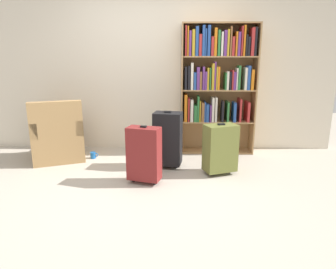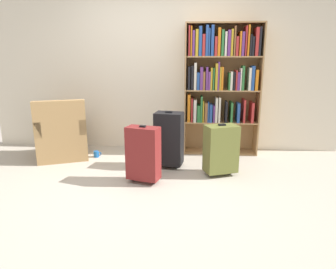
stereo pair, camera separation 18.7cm
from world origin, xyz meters
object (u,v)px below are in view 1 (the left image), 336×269
bookshelf (216,80)px  armchair (58,138)px  suitcase_black (168,139)px  suitcase_dark_red (144,154)px  suitcase_olive (220,148)px  mug (93,155)px

bookshelf → armchair: bookshelf is taller
suitcase_black → suitcase_dark_red: suitcase_black is taller
bookshelf → suitcase_dark_red: bookshelf is taller
suitcase_black → suitcase_olive: (0.68, -0.24, -0.06)m
suitcase_dark_red → armchair: bearing=147.9°
mug → suitcase_black: suitcase_black is taller
bookshelf → suitcase_olive: (-0.04, -0.97, -0.79)m
mug → suitcase_olive: suitcase_olive is taller
bookshelf → suitcase_olive: size_ratio=2.91×
bookshelf → mug: bearing=-167.9°
suitcase_dark_red → mug: bearing=134.3°
armchair → suitcase_black: bearing=-10.5°
bookshelf → suitcase_black: bearing=-134.4°
mug → suitcase_dark_red: bearing=-45.7°
armchair → mug: armchair is taller
armchair → suitcase_dark_red: (1.36, -0.85, 0.05)m
suitcase_black → suitcase_dark_red: bearing=-115.8°
mug → suitcase_olive: bearing=-17.5°
armchair → suitcase_olive: 2.37m
armchair → suitcase_olive: size_ratio=1.34×
armchair → suitcase_olive: (2.31, -0.54, 0.04)m
bookshelf → suitcase_dark_red: (-0.99, -1.28, -0.78)m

